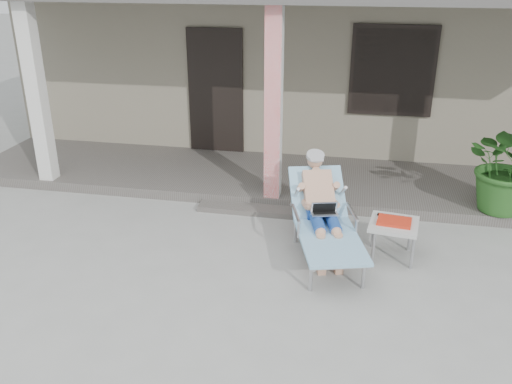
# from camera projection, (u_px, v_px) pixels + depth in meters

# --- Properties ---
(ground) EXTENTS (60.00, 60.00, 0.00)m
(ground) POSITION_uv_depth(u_px,v_px,m) (240.00, 284.00, 5.89)
(ground) COLOR #9E9E99
(ground) RESTS_ON ground
(house) EXTENTS (10.40, 5.40, 3.30)m
(house) POSITION_uv_depth(u_px,v_px,m) (308.00, 45.00, 11.10)
(house) COLOR gray
(house) RESTS_ON ground
(porch_deck) EXTENTS (10.00, 2.00, 0.15)m
(porch_deck) POSITION_uv_depth(u_px,v_px,m) (281.00, 179.00, 8.57)
(porch_deck) COLOR #605B56
(porch_deck) RESTS_ON ground
(porch_step) EXTENTS (2.00, 0.30, 0.07)m
(porch_step) POSITION_uv_depth(u_px,v_px,m) (269.00, 211.00, 7.55)
(porch_step) COLOR #605B56
(porch_step) RESTS_ON ground
(lounger) EXTENTS (1.10, 1.83, 1.15)m
(lounger) POSITION_uv_depth(u_px,v_px,m) (324.00, 197.00, 6.30)
(lounger) COLOR #B7B7BC
(lounger) RESTS_ON ground
(side_table) EXTENTS (0.61, 0.61, 0.49)m
(side_table) POSITION_uv_depth(u_px,v_px,m) (394.00, 226.00, 6.28)
(side_table) COLOR beige
(side_table) RESTS_ON ground
(potted_palm) EXTENTS (1.20, 1.05, 1.29)m
(potted_palm) POSITION_uv_depth(u_px,v_px,m) (511.00, 165.00, 7.06)
(potted_palm) COLOR #26591E
(potted_palm) RESTS_ON porch_deck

